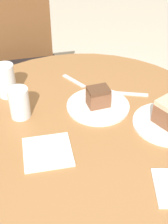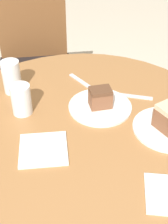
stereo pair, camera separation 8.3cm
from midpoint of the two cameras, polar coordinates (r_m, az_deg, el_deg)
The scene contains 10 objects.
table at distance 1.27m, azimuth -1.90°, elevation -7.89°, with size 1.08×1.08×0.70m.
chair at distance 2.07m, azimuth -12.55°, elevation 8.43°, with size 0.49×0.45×0.85m.
plate_near at distance 1.21m, azimuth 0.61°, elevation 1.08°, with size 0.25×0.25×0.01m.
plate_far at distance 1.16m, azimuth 12.92°, elevation -2.11°, with size 0.25×0.25×0.01m.
cake_slice_near at distance 1.19m, azimuth 0.63°, elevation 2.75°, with size 0.08×0.06×0.08m.
glass_lemonade at distance 1.30m, azimuth -15.83°, elevation 5.23°, with size 0.07×0.07×0.14m.
glass_water at distance 1.17m, azimuth -13.74°, elevation 1.36°, with size 0.08×0.08×0.12m.
napkin_stack at distance 1.03m, azimuth -9.00°, elevation -7.27°, with size 0.17×0.17×0.01m.
fork at distance 1.29m, azimuth 5.93°, elevation 3.31°, with size 0.17×0.09×0.00m.
spoon at distance 1.37m, azimuth -3.61°, elevation 5.66°, with size 0.08×0.13×0.00m.
Camera 1 is at (-0.26, -0.85, 1.43)m, focal length 50.00 mm.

